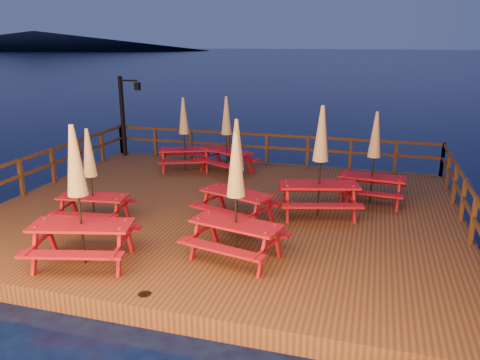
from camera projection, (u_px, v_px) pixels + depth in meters
The scene contains 14 objects.
ground at pixel (226, 222), 12.56m from camera, with size 500.00×500.00×0.00m, color black.
deck at pixel (225, 215), 12.50m from camera, with size 12.00×10.00×0.40m, color #492617.
deck_piles at pixel (226, 232), 12.64m from camera, with size 11.44×9.44×1.40m.
railing at pixel (244, 164), 13.86m from camera, with size 11.80×9.75×1.10m.
lamp_post at pixel (126, 109), 17.55m from camera, with size 0.85×0.18×3.00m.
headland_left at pixel (34, 40), 228.86m from camera, with size 180.00×84.00×9.00m, color black.
picnic_table_0 at pixel (320, 160), 11.48m from camera, with size 2.31×2.07×2.79m.
picnic_table_1 at pixel (184, 133), 15.69m from camera, with size 2.13×1.96×2.46m.
picnic_table_2 at pixel (236, 195), 9.17m from camera, with size 2.12×1.88×2.62m.
picnic_table_3 at pixel (227, 134), 15.39m from camera, with size 2.24×2.11×2.54m.
picnic_table_4 at pixel (91, 175), 11.04m from camera, with size 1.80×1.55×2.33m.
picnic_table_5 at pixel (237, 170), 11.11m from camera, with size 2.16×1.97×2.54m.
picnic_table_6 at pixel (78, 194), 8.94m from camera, with size 2.29×2.04×2.80m.
picnic_table_7 at pixel (374, 156), 12.49m from camera, with size 1.87×1.58×2.50m.
Camera 1 is at (3.65, -11.13, 4.68)m, focal length 35.00 mm.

